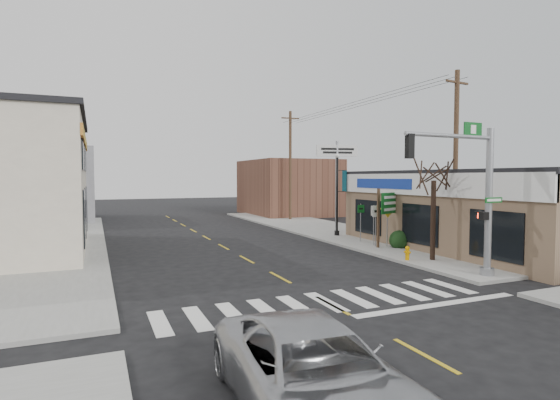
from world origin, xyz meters
name	(u,v)px	position (x,y,z in m)	size (l,w,h in m)	color
ground	(332,305)	(0.00, 0.00, 0.00)	(140.00, 140.00, 0.00)	black
sidewalk_right	(352,235)	(9.00, 13.00, 0.07)	(6.00, 38.00, 0.13)	gray
sidewalk_left	(41,254)	(-9.00, 13.00, 0.07)	(6.00, 38.00, 0.13)	gray
center_line	(247,259)	(0.00, 8.00, 0.01)	(0.12, 56.00, 0.01)	gold
crosswalk	(325,302)	(0.00, 0.40, 0.01)	(11.00, 2.20, 0.01)	silver
thrift_store	(506,211)	(14.50, 6.00, 2.00)	(12.00, 14.00, 4.00)	#7D634B
bldg_distant_right	(288,187)	(12.00, 30.00, 2.80)	(8.00, 10.00, 5.60)	brown
bldg_distant_left	(39,185)	(-11.00, 32.00, 3.20)	(9.00, 10.00, 6.40)	gray
suv	(314,374)	(-3.36, -5.28, 0.73)	(2.42, 5.25, 1.46)	#AFB0B4
traffic_signal_pole	(476,186)	(6.52, 0.74, 3.55)	(4.53, 0.37, 5.73)	gray
guide_sign	(390,209)	(8.02, 7.79, 2.14)	(1.79, 0.14, 3.14)	#4D3624
fire_hydrant	(407,252)	(6.40, 4.37, 0.48)	(0.20, 0.20, 0.64)	#D78E00
ped_crossing_sign	(388,214)	(7.99, 7.95, 1.88)	(0.99, 0.07, 2.54)	gray
lamp_post	(338,188)	(7.85, 12.94, 3.17)	(0.68, 0.53, 5.23)	black
dance_center_sign	(337,163)	(8.79, 14.69, 4.85)	(2.92, 0.18, 6.20)	gray
bare_tree	(434,166)	(7.50, 4.00, 4.35)	(2.69, 2.69, 5.37)	black
shrub_front	(490,247)	(10.77, 3.71, 0.56)	(1.14, 1.14, 0.85)	#233A1A
shrub_back	(399,240)	(8.35, 7.43, 0.52)	(1.03, 1.03, 0.77)	black
utility_pole_near	(456,161)	(9.37, 4.61, 4.64)	(1.53, 0.23, 8.79)	#4E3624
utility_pole_far	(290,164)	(9.50, 23.97, 5.02)	(1.66, 0.25, 9.54)	#3E331F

